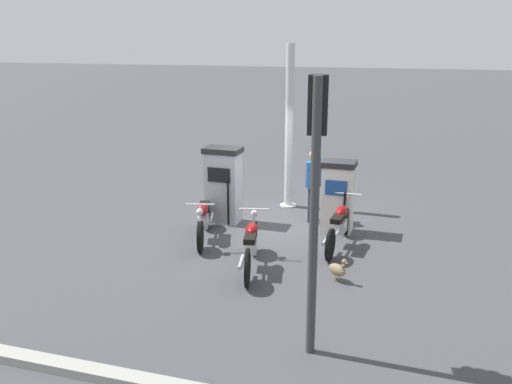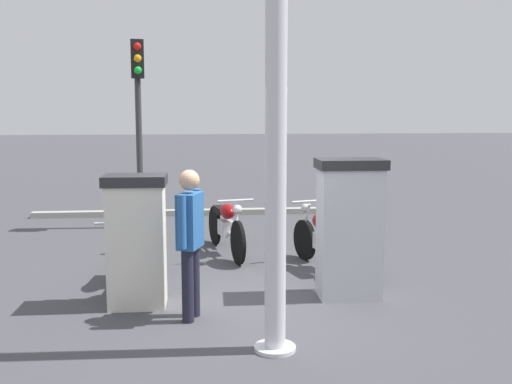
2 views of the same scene
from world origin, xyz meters
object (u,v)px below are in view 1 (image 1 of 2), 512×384
motorcycle_extra (251,243)px  roadside_traffic_light (316,170)px  fuel_pump_near (223,184)px  motorcycle_near_pump (203,219)px  fuel_pump_far (338,196)px  wandering_duck (338,269)px  canopy_support_pole (289,131)px  motorcycle_far_pump (340,224)px  attendant_person (314,181)px

motorcycle_extra → roadside_traffic_light: size_ratio=0.57×
fuel_pump_near → motorcycle_near_pump: fuel_pump_near is taller
roadside_traffic_light → fuel_pump_far: bearing=-177.3°
fuel_pump_near → wandering_duck: size_ratio=3.74×
canopy_support_pole → motorcycle_far_pump: bearing=32.8°
motorcycle_extra → motorcycle_near_pump: bearing=-131.0°
motorcycle_far_pump → motorcycle_extra: motorcycle_extra is taller
motorcycle_far_pump → fuel_pump_far: bearing=-169.4°
canopy_support_pole → attendant_person: bearing=38.3°
fuel_pump_near → fuel_pump_far: bearing=90.0°
motorcycle_extra → roadside_traffic_light: (2.36, 1.48, 2.01)m
motorcycle_far_pump → wandering_duck: size_ratio=4.69×
motorcycle_near_pump → motorcycle_far_pump: motorcycle_far_pump is taller
wandering_duck → canopy_support_pole: 4.68m
fuel_pump_near → canopy_support_pole: (-1.51, 1.18, 1.01)m
motorcycle_near_pump → roadside_traffic_light: roadside_traffic_light is taller
motorcycle_extra → wandering_duck: 1.60m
fuel_pump_far → canopy_support_pole: canopy_support_pole is taller
motorcycle_extra → roadside_traffic_light: roadside_traffic_light is taller
wandering_duck → roadside_traffic_light: size_ratio=0.13×
motorcycle_far_pump → attendant_person: attendant_person is taller
motorcycle_far_pump → motorcycle_extra: size_ratio=1.03×
roadside_traffic_light → canopy_support_pole: canopy_support_pole is taller
motorcycle_extra → attendant_person: (-2.93, 0.65, 0.46)m
fuel_pump_near → wandering_duck: (2.53, 2.87, -0.65)m
roadside_traffic_light → motorcycle_near_pump: bearing=-141.4°
fuel_pump_near → wandering_duck: fuel_pump_near is taller
motorcycle_far_pump → roadside_traffic_light: (3.88, 0.06, 2.02)m
motorcycle_near_pump → canopy_support_pole: canopy_support_pole is taller
motorcycle_near_pump → roadside_traffic_light: 4.94m
wandering_duck → roadside_traffic_light: bearing=-2.5°
fuel_pump_near → motorcycle_extra: (2.39, 1.30, -0.38)m
motorcycle_extra → attendant_person: size_ratio=1.25×
fuel_pump_near → attendant_person: (-0.54, 1.95, 0.08)m
attendant_person → wandering_duck: (3.06, 0.93, -0.73)m
fuel_pump_near → wandering_duck: 3.88m
fuel_pump_near → wandering_duck: bearing=48.7°
wandering_duck → motorcycle_near_pump: bearing=-113.9°
fuel_pump_near → canopy_support_pole: 2.16m
attendant_person → canopy_support_pole: bearing=-141.7°
motorcycle_near_pump → attendant_person: 2.70m
motorcycle_near_pump → motorcycle_extra: bearing=49.0°
motorcycle_near_pump → canopy_support_pole: size_ratio=0.50×
fuel_pump_near → attendant_person: 2.02m
attendant_person → roadside_traffic_light: bearing=8.9°
fuel_pump_near → attendant_person: fuel_pump_near is taller
fuel_pump_far → motorcycle_extra: (2.39, -1.25, -0.30)m
motorcycle_near_pump → wandering_duck: size_ratio=4.25×
fuel_pump_far → motorcycle_near_pump: 2.88m
attendant_person → canopy_support_pole: (-0.97, -0.77, 0.93)m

